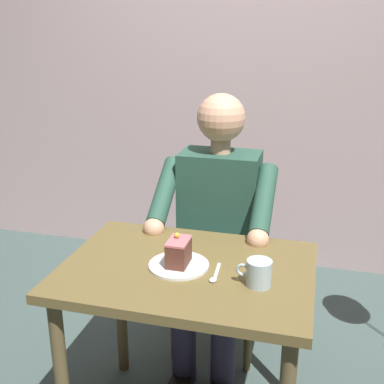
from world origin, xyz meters
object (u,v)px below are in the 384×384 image
dining_table (187,292)px  coffee_cup (259,272)px  cake_slice (179,252)px  dessert_spoon (215,276)px  chair (222,248)px  seated_person (216,229)px

dining_table → coffee_cup: bearing=165.4°
cake_slice → dessert_spoon: size_ratio=0.80×
dessert_spoon → chair: bearing=-80.9°
dining_table → dessert_spoon: (-0.11, 0.05, 0.11)m
seated_person → cake_slice: (0.03, 0.50, 0.12)m
dining_table → cake_slice: 0.17m
seated_person → dining_table: bearing=90.0°
chair → seated_person: 0.24m
chair → cake_slice: size_ratio=7.90×
chair → dessert_spoon: (-0.11, 0.71, 0.24)m
coffee_cup → cake_slice: bearing=-11.4°
chair → coffee_cup: 0.82m
dining_table → cake_slice: size_ratio=7.88×
dining_table → dessert_spoon: bearing=156.5°
chair → coffee_cup: size_ratio=7.53×
dining_table → dessert_spoon: size_ratio=6.30×
dining_table → chair: chair is taller
cake_slice → dessert_spoon: (-0.14, 0.04, -0.05)m
dining_table → dessert_spoon: 0.17m
chair → cake_slice: chair is taller
chair → dessert_spoon: chair is taller
dining_table → seated_person: size_ratio=0.70×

